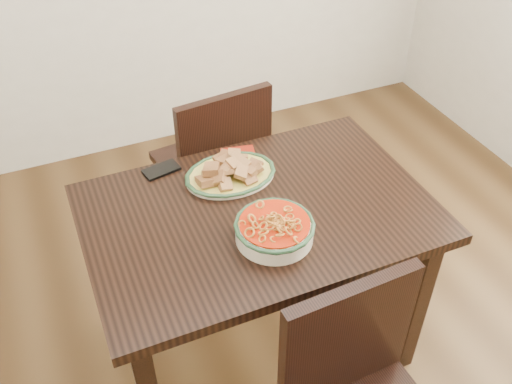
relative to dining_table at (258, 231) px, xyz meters
name	(u,v)px	position (x,y,z in m)	size (l,w,h in m)	color
floor	(291,354)	(0.10, -0.11, -0.65)	(3.50, 3.50, 0.00)	#3A2512
dining_table	(258,231)	(0.00, 0.00, 0.00)	(1.16, 0.78, 0.75)	black
chair_far	(216,162)	(0.06, 0.63, -0.15)	(0.47, 0.47, 0.89)	black
fish_plate	(230,167)	(-0.02, 0.20, 0.15)	(0.33, 0.25, 0.11)	beige
noodle_bowl	(274,228)	(-0.01, -0.15, 0.15)	(0.26, 0.26, 0.08)	#F2E8CC
smartphone	(161,170)	(-0.24, 0.33, 0.11)	(0.13, 0.07, 0.01)	black
napkin	(239,156)	(0.05, 0.30, 0.11)	(0.12, 0.10, 0.01)	maroon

